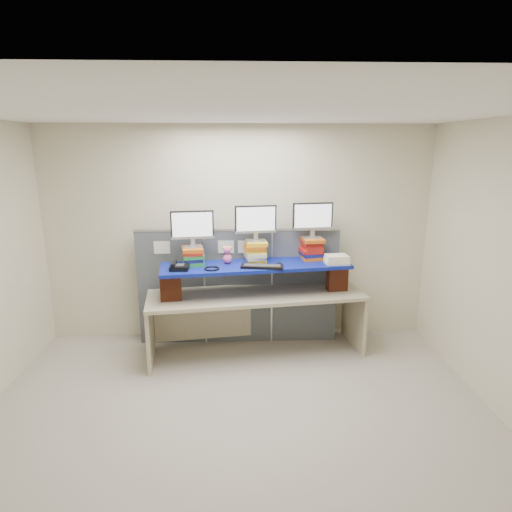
{
  "coord_description": "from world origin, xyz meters",
  "views": [
    {
      "loc": [
        0.02,
        -3.48,
        2.54
      ],
      "look_at": [
        0.22,
        1.42,
        1.26
      ],
      "focal_mm": 30.0,
      "sensor_mm": 36.0,
      "label": 1
    }
  ],
  "objects_px": {
    "monitor_left": "(192,227)",
    "monitor_right": "(313,218)",
    "desk": "(256,306)",
    "blue_board": "(256,266)",
    "keyboard": "(262,266)",
    "desk_phone": "(179,267)",
    "monitor_center": "(256,221)"
  },
  "relations": [
    {
      "from": "desk",
      "to": "blue_board",
      "type": "height_order",
      "value": "blue_board"
    },
    {
      "from": "monitor_left",
      "to": "monitor_right",
      "type": "relative_size",
      "value": 1.0
    },
    {
      "from": "monitor_right",
      "to": "desk_phone",
      "type": "distance_m",
      "value": 1.71
    },
    {
      "from": "desk",
      "to": "monitor_right",
      "type": "height_order",
      "value": "monitor_right"
    },
    {
      "from": "monitor_left",
      "to": "desk_phone",
      "type": "relative_size",
      "value": 2.38
    },
    {
      "from": "blue_board",
      "to": "monitor_right",
      "type": "xyz_separation_m",
      "value": [
        0.7,
        0.21,
        0.54
      ]
    },
    {
      "from": "monitor_center",
      "to": "keyboard",
      "type": "distance_m",
      "value": 0.56
    },
    {
      "from": "blue_board",
      "to": "keyboard",
      "type": "relative_size",
      "value": 4.44
    },
    {
      "from": "desk",
      "to": "desk_phone",
      "type": "relative_size",
      "value": 12.74
    },
    {
      "from": "monitor_left",
      "to": "monitor_center",
      "type": "distance_m",
      "value": 0.75
    },
    {
      "from": "desk",
      "to": "keyboard",
      "type": "xyz_separation_m",
      "value": [
        0.06,
        -0.15,
        0.54
      ]
    },
    {
      "from": "monitor_left",
      "to": "keyboard",
      "type": "relative_size",
      "value": 0.99
    },
    {
      "from": "monitor_center",
      "to": "desk_phone",
      "type": "distance_m",
      "value": 1.05
    },
    {
      "from": "monitor_left",
      "to": "monitor_right",
      "type": "height_order",
      "value": "monitor_right"
    },
    {
      "from": "desk",
      "to": "monitor_left",
      "type": "bearing_deg",
      "value": 170.81
    },
    {
      "from": "desk",
      "to": "keyboard",
      "type": "height_order",
      "value": "keyboard"
    },
    {
      "from": "blue_board",
      "to": "desk",
      "type": "bearing_deg",
      "value": -7.73
    },
    {
      "from": "blue_board",
      "to": "monitor_center",
      "type": "distance_m",
      "value": 0.53
    },
    {
      "from": "desk",
      "to": "monitor_left",
      "type": "relative_size",
      "value": 5.36
    },
    {
      "from": "keyboard",
      "to": "monitor_center",
      "type": "bearing_deg",
      "value": 111.87
    },
    {
      "from": "desk",
      "to": "monitor_right",
      "type": "distance_m",
      "value": 1.28
    },
    {
      "from": "desk",
      "to": "monitor_left",
      "type": "xyz_separation_m",
      "value": [
        -0.74,
        0.02,
        0.99
      ]
    },
    {
      "from": "blue_board",
      "to": "monitor_center",
      "type": "bearing_deg",
      "value": 82.12
    },
    {
      "from": "desk",
      "to": "monitor_center",
      "type": "height_order",
      "value": "monitor_center"
    },
    {
      "from": "monitor_center",
      "to": "keyboard",
      "type": "height_order",
      "value": "monitor_center"
    },
    {
      "from": "blue_board",
      "to": "desk_phone",
      "type": "bearing_deg",
      "value": -175.05
    },
    {
      "from": "monitor_center",
      "to": "monitor_right",
      "type": "distance_m",
      "value": 0.71
    },
    {
      "from": "monitor_center",
      "to": "desk_phone",
      "type": "bearing_deg",
      "value": -167.95
    },
    {
      "from": "desk",
      "to": "desk_phone",
      "type": "height_order",
      "value": "desk_phone"
    },
    {
      "from": "monitor_left",
      "to": "monitor_right",
      "type": "xyz_separation_m",
      "value": [
        1.44,
        0.2,
        0.06
      ]
    },
    {
      "from": "monitor_center",
      "to": "desk",
      "type": "bearing_deg",
      "value": -97.88
    },
    {
      "from": "desk",
      "to": "blue_board",
      "type": "relative_size",
      "value": 1.2
    }
  ]
}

